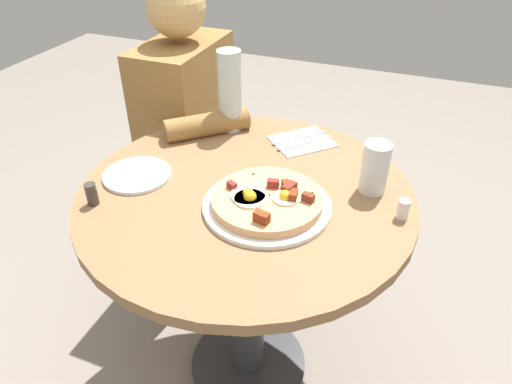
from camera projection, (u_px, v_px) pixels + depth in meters
ground_plane at (248, 364)px, 1.61m from camera, size 6.00×6.00×0.00m
dining_table at (246, 242)px, 1.29m from camera, size 0.86×0.86×0.73m
person_seated at (190, 154)px, 1.78m from camera, size 0.51×0.45×1.14m
pizza_plate at (267, 206)px, 1.12m from camera, size 0.31×0.31×0.01m
breakfast_pizza at (267, 199)px, 1.11m from camera, size 0.27×0.27×0.05m
bread_plate at (137, 175)px, 1.24m from camera, size 0.18×0.18×0.01m
napkin at (302, 141)px, 1.39m from camera, size 0.22×0.22×0.00m
fork at (305, 143)px, 1.38m from camera, size 0.14×0.13×0.00m
knife at (299, 137)px, 1.41m from camera, size 0.14×0.13×0.00m
water_glass at (375, 168)px, 1.15m from camera, size 0.07×0.07×0.13m
water_bottle at (230, 91)px, 1.40m from camera, size 0.07×0.07×0.25m
salt_shaker at (403, 209)px, 1.08m from camera, size 0.03×0.03×0.05m
pepper_shaker at (92, 194)px, 1.12m from camera, size 0.03×0.03×0.06m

